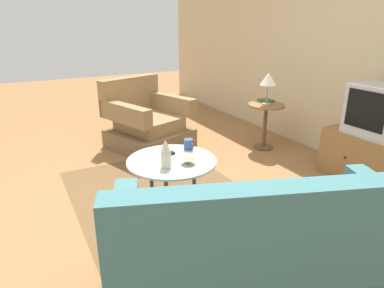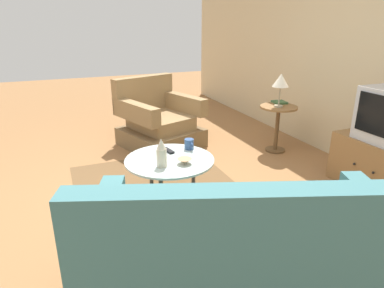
{
  "view_description": "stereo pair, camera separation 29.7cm",
  "coord_description": "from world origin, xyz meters",
  "px_view_note": "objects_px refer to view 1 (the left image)",
  "views": [
    {
      "loc": [
        2.52,
        -1.06,
        1.6
      ],
      "look_at": [
        -0.03,
        0.3,
        0.55
      ],
      "focal_mm": 31.72,
      "sensor_mm": 36.0,
      "label": 1
    },
    {
      "loc": [
        2.65,
        -0.79,
        1.6
      ],
      "look_at": [
        -0.03,
        0.3,
        0.55
      ],
      "focal_mm": 31.72,
      "sensor_mm": 36.0,
      "label": 2
    }
  ],
  "objects_px": {
    "bowl": "(188,161)",
    "tv_remote_dark": "(168,151)",
    "tv_stand": "(370,159)",
    "mug": "(189,144)",
    "side_table": "(265,117)",
    "vase": "(166,154)",
    "couch": "(268,261)",
    "book": "(266,100)",
    "coffee_table": "(172,164)",
    "armchair": "(146,124)",
    "television": "(378,111)",
    "table_lamp": "(268,80)"
  },
  "relations": [
    {
      "from": "television",
      "to": "table_lamp",
      "type": "xyz_separation_m",
      "value": [
        -1.29,
        -0.31,
        0.14
      ]
    },
    {
      "from": "table_lamp",
      "to": "tv_stand",
      "type": "bearing_deg",
      "value": 14.14
    },
    {
      "from": "armchair",
      "to": "television",
      "type": "distance_m",
      "value": 2.72
    },
    {
      "from": "couch",
      "to": "book",
      "type": "bearing_deg",
      "value": 70.8
    },
    {
      "from": "coffee_table",
      "to": "tv_stand",
      "type": "distance_m",
      "value": 2.09
    },
    {
      "from": "armchair",
      "to": "coffee_table",
      "type": "relative_size",
      "value": 1.47
    },
    {
      "from": "couch",
      "to": "side_table",
      "type": "bearing_deg",
      "value": 70.71
    },
    {
      "from": "table_lamp",
      "to": "tv_remote_dark",
      "type": "height_order",
      "value": "table_lamp"
    },
    {
      "from": "tv_stand",
      "to": "book",
      "type": "relative_size",
      "value": 4.54
    },
    {
      "from": "couch",
      "to": "tv_remote_dark",
      "type": "xyz_separation_m",
      "value": [
        -1.42,
        0.02,
        0.18
      ]
    },
    {
      "from": "armchair",
      "to": "television",
      "type": "relative_size",
      "value": 2.25
    },
    {
      "from": "armchair",
      "to": "tv_stand",
      "type": "bearing_deg",
      "value": 108.57
    },
    {
      "from": "couch",
      "to": "book",
      "type": "height_order",
      "value": "couch"
    },
    {
      "from": "mug",
      "to": "book",
      "type": "distance_m",
      "value": 1.79
    },
    {
      "from": "tv_remote_dark",
      "to": "bowl",
      "type": "bearing_deg",
      "value": 174.83
    },
    {
      "from": "side_table",
      "to": "tv_remote_dark",
      "type": "distance_m",
      "value": 1.82
    },
    {
      "from": "tv_stand",
      "to": "bowl",
      "type": "height_order",
      "value": "bowl"
    },
    {
      "from": "tv_stand",
      "to": "mug",
      "type": "relative_size",
      "value": 6.65
    },
    {
      "from": "side_table",
      "to": "vase",
      "type": "height_order",
      "value": "vase"
    },
    {
      "from": "couch",
      "to": "coffee_table",
      "type": "height_order",
      "value": "couch"
    },
    {
      "from": "tv_stand",
      "to": "tv_remote_dark",
      "type": "xyz_separation_m",
      "value": [
        -0.64,
        -1.98,
        0.23
      ]
    },
    {
      "from": "vase",
      "to": "book",
      "type": "distance_m",
      "value": 2.24
    },
    {
      "from": "bowl",
      "to": "vase",
      "type": "bearing_deg",
      "value": -95.67
    },
    {
      "from": "couch",
      "to": "tv_stand",
      "type": "bearing_deg",
      "value": 41.14
    },
    {
      "from": "book",
      "to": "mug",
      "type": "bearing_deg",
      "value": -54.37
    },
    {
      "from": "side_table",
      "to": "mug",
      "type": "relative_size",
      "value": 4.36
    },
    {
      "from": "couch",
      "to": "tv_remote_dark",
      "type": "relative_size",
      "value": 12.64
    },
    {
      "from": "armchair",
      "to": "mug",
      "type": "xyz_separation_m",
      "value": [
        1.5,
        -0.15,
        0.22
      ]
    },
    {
      "from": "television",
      "to": "book",
      "type": "relative_size",
      "value": 2.53
    },
    {
      "from": "table_lamp",
      "to": "mug",
      "type": "distance_m",
      "value": 1.64
    },
    {
      "from": "couch",
      "to": "coffee_table",
      "type": "distance_m",
      "value": 1.26
    },
    {
      "from": "bowl",
      "to": "tv_remote_dark",
      "type": "relative_size",
      "value": 0.82
    },
    {
      "from": "coffee_table",
      "to": "tv_stand",
      "type": "relative_size",
      "value": 0.85
    },
    {
      "from": "book",
      "to": "table_lamp",
      "type": "bearing_deg",
      "value": -30.67
    },
    {
      "from": "armchair",
      "to": "vase",
      "type": "bearing_deg",
      "value": 55.39
    },
    {
      "from": "coffee_table",
      "to": "book",
      "type": "distance_m",
      "value": 2.09
    },
    {
      "from": "side_table",
      "to": "table_lamp",
      "type": "height_order",
      "value": "table_lamp"
    },
    {
      "from": "couch",
      "to": "vase",
      "type": "distance_m",
      "value": 1.17
    },
    {
      "from": "coffee_table",
      "to": "mug",
      "type": "xyz_separation_m",
      "value": [
        -0.16,
        0.25,
        0.09
      ]
    },
    {
      "from": "armchair",
      "to": "tv_remote_dark",
      "type": "height_order",
      "value": "armchair"
    },
    {
      "from": "mug",
      "to": "tv_remote_dark",
      "type": "height_order",
      "value": "mug"
    },
    {
      "from": "side_table",
      "to": "tv_stand",
      "type": "xyz_separation_m",
      "value": [
        1.32,
        0.3,
        -0.17
      ]
    },
    {
      "from": "coffee_table",
      "to": "tv_stand",
      "type": "bearing_deg",
      "value": 76.8
    },
    {
      "from": "tv_stand",
      "to": "table_lamp",
      "type": "xyz_separation_m",
      "value": [
        -1.29,
        -0.32,
        0.65
      ]
    },
    {
      "from": "mug",
      "to": "tv_remote_dark",
      "type": "relative_size",
      "value": 0.9
    },
    {
      "from": "coffee_table",
      "to": "book",
      "type": "xyz_separation_m",
      "value": [
        -0.98,
        1.84,
        0.17
      ]
    },
    {
      "from": "television",
      "to": "armchair",
      "type": "bearing_deg",
      "value": -142.91
    },
    {
      "from": "television",
      "to": "book",
      "type": "height_order",
      "value": "television"
    },
    {
      "from": "bowl",
      "to": "table_lamp",
      "type": "bearing_deg",
      "value": 120.66
    },
    {
      "from": "coffee_table",
      "to": "side_table",
      "type": "xyz_separation_m",
      "value": [
        -0.84,
        1.73,
        -0.01
      ]
    }
  ]
}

